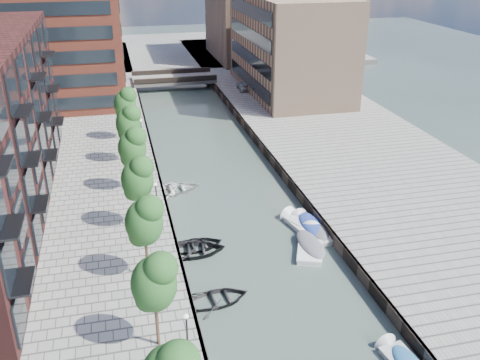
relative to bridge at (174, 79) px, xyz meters
name	(u,v)px	position (x,y,z in m)	size (l,w,h in m)	color
water	(211,160)	(0.00, -32.00, -1.39)	(300.00, 300.00, 0.00)	#38473F
quay_right	(347,143)	(16.00, -32.00, -0.89)	(20.00, 140.00, 1.00)	gray
quay_wall_left	(154,160)	(-6.10, -32.00, -0.89)	(0.25, 140.00, 1.00)	#332823
quay_wall_right	(265,151)	(6.10, -32.00, -0.89)	(0.25, 140.00, 1.00)	#332823
far_closure	(157,52)	(0.00, 28.00, -0.89)	(80.00, 40.00, 1.00)	gray
tan_block_near	(289,44)	(16.00, -10.00, 6.61)	(12.00, 25.00, 14.00)	#A37E64
tan_block_far	(246,14)	(16.00, 16.00, 7.61)	(12.00, 20.00, 16.00)	#A37E64
bridge	(174,79)	(0.00, 0.00, 0.00)	(13.00, 6.00, 1.30)	gray
tree_1	(154,280)	(-8.50, -61.00, 3.92)	(2.50, 2.50, 5.95)	#382619
tree_2	(144,220)	(-8.50, -54.00, 3.92)	(2.50, 2.50, 5.95)	#382619
tree_3	(137,177)	(-8.50, -47.00, 3.92)	(2.50, 2.50, 5.95)	#382619
tree_4	(132,146)	(-8.50, -40.00, 3.92)	(2.50, 2.50, 5.95)	#382619
tree_5	(128,122)	(-8.50, -33.00, 3.92)	(2.50, 2.50, 5.95)	#382619
tree_6	(125,103)	(-8.50, -26.00, 3.92)	(2.50, 2.50, 5.95)	#382619
lamp_0	(187,340)	(-7.20, -64.00, 2.12)	(0.24, 0.24, 4.12)	black
lamp_1	(157,202)	(-7.20, -48.00, 2.12)	(0.24, 0.24, 4.12)	black
lamp_2	(142,134)	(-7.20, -32.00, 2.12)	(0.24, 0.24, 4.12)	black
sloop_0	(218,302)	(-4.24, -56.74, -1.39)	(3.11, 4.35, 0.90)	black
sloop_1	(193,254)	(-4.91, -50.47, -1.39)	(3.62, 5.07, 1.05)	black
sloop_3	(175,192)	(-4.88, -39.25, -1.39)	(3.63, 5.09, 1.05)	silver
sloop_4	(196,248)	(-4.52, -49.71, -1.39)	(3.06, 4.29, 0.89)	black
motorboat_1	(310,243)	(4.23, -51.50, -1.17)	(3.72, 5.66, 1.79)	white
motorboat_2	(301,226)	(4.53, -48.42, -1.30)	(2.62, 5.04, 1.60)	white
motorboat_3	(307,225)	(5.00, -48.66, -1.17)	(3.93, 5.67, 1.80)	silver
motorboat_4	(312,228)	(5.26, -49.17, -1.18)	(2.69, 5.35, 1.70)	#B0AFAE
car	(243,86)	(9.54, -7.92, 0.22)	(1.45, 3.59, 1.22)	#A6AAAB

